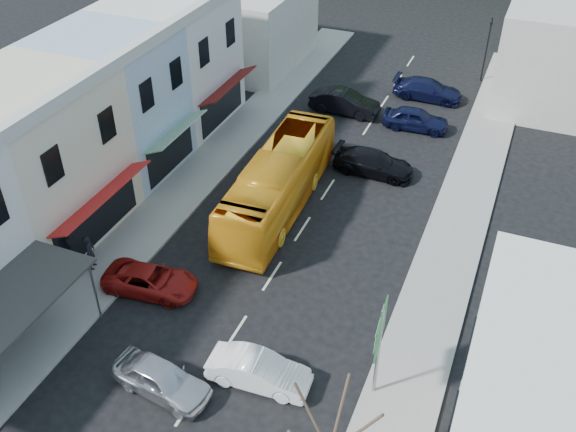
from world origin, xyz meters
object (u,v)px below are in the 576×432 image
object	(u,v)px
car_red	(150,279)
traffic_signal	(486,50)
pedestrian_left	(90,253)
bus	(279,183)
car_silver	(162,379)
car_white	(259,371)
direction_sign	(378,354)

from	to	relation	value
car_red	traffic_signal	world-z (taller)	traffic_signal
pedestrian_left	bus	bearing A→B (deg)	-57.57
car_silver	car_white	size ratio (longest dim) A/B	1.00
car_silver	car_red	size ratio (longest dim) A/B	0.96
car_red	direction_sign	bearing A→B (deg)	-105.84
bus	pedestrian_left	world-z (taller)	bus
traffic_signal	direction_sign	bearing A→B (deg)	86.46
bus	direction_sign	world-z (taller)	direction_sign
car_white	car_red	distance (m)	7.48
car_white	traffic_signal	distance (m)	32.63
bus	car_silver	distance (m)	13.24
car_silver	car_white	bearing A→B (deg)	-53.76
car_silver	pedestrian_left	world-z (taller)	pedestrian_left
car_silver	pedestrian_left	xyz separation A→B (m)	(-6.92, 5.00, 0.30)
bus	car_silver	world-z (taller)	bus
car_red	direction_sign	size ratio (longest dim) A/B	1.03
bus	traffic_signal	world-z (taller)	traffic_signal
car_white	traffic_signal	size ratio (longest dim) A/B	0.91
direction_sign	bus	bearing A→B (deg)	124.60
pedestrian_left	direction_sign	bearing A→B (deg)	-117.86
car_white	car_red	xyz separation A→B (m)	(-6.85, 3.00, 0.00)
bus	direction_sign	xyz separation A→B (m)	(8.32, -10.16, 0.68)
car_white	direction_sign	size ratio (longest dim) A/B	0.99
car_white	traffic_signal	world-z (taller)	traffic_signal
bus	car_red	world-z (taller)	bus
bus	car_silver	size ratio (longest dim) A/B	2.64
traffic_signal	bus	bearing A→B (deg)	65.14
car_red	bus	bearing A→B (deg)	-25.76
car_white	direction_sign	xyz separation A→B (m)	(4.35, 1.24, 1.53)
pedestrian_left	direction_sign	distance (m)	14.77
car_silver	traffic_signal	world-z (taller)	traffic_signal
pedestrian_left	car_white	bearing A→B (deg)	-127.56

